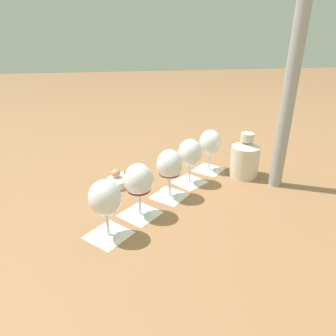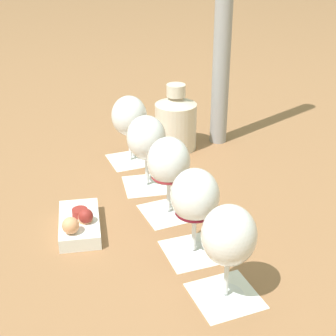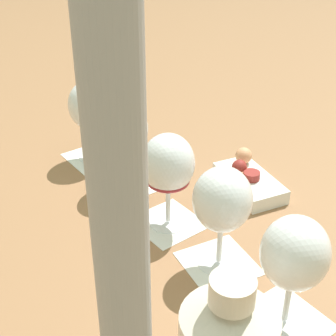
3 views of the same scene
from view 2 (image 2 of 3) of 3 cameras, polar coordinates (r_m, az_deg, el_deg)
The scene contains 14 objects.
ground_plane at distance 1.15m, azimuth 0.19°, elevation -5.16°, with size 8.00×8.00×0.00m, color #936642.
tasting_card_0 at distance 1.40m, azimuth -4.15°, elevation 0.91°, with size 0.16×0.16×0.00m.
tasting_card_1 at distance 1.27m, azimuth -2.32°, elevation -1.88°, with size 0.16×0.16×0.00m.
tasting_card_2 at distance 1.16m, azimuth 0.07°, elevation -4.91°, with size 0.16×0.16×0.00m.
tasting_card_3 at distance 1.04m, azimuth 2.84°, elevation -9.19°, with size 0.16×0.16×0.00m.
tasting_card_4 at distance 0.94m, azimuth 6.35°, elevation -13.88°, with size 0.16×0.16×0.00m.
wine_glass_0 at distance 1.36m, azimuth -4.31°, elevation 5.46°, with size 0.09×0.09×0.18m.
wine_glass_1 at distance 1.22m, azimuth -2.42°, elevation 3.05°, with size 0.09×0.09×0.18m.
wine_glass_2 at distance 1.10m, azimuth 0.07°, elevation 0.40°, with size 0.09×0.09×0.18m.
wine_glass_3 at distance 0.97m, azimuth 3.00°, elevation -3.46°, with size 0.09×0.09×0.18m.
wine_glass_4 at distance 0.87m, azimuth 6.75°, elevation -7.86°, with size 0.09×0.09×0.18m.
ceramic_vase at distance 1.45m, azimuth 0.87°, elevation 5.23°, with size 0.12×0.12×0.19m.
snack_dish at distance 1.10m, azimuth -9.80°, elevation -6.05°, with size 0.16×0.18×0.06m.
umbrella_pole at distance 1.42m, azimuth 6.24°, elevation 17.64°, with size 0.05×0.05×0.78m.
Camera 2 is at (0.38, -0.91, 0.61)m, focal length 55.00 mm.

